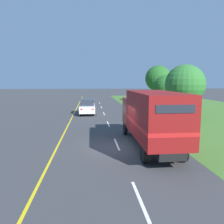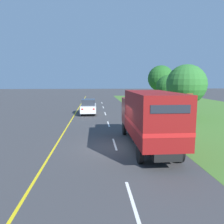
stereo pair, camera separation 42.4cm
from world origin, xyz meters
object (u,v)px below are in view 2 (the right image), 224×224
horse_trailer_truck (149,117)px  roadside_tree_near (186,84)px  lead_car_white (89,107)px  roadside_tree_far (161,78)px  delineator_post (167,127)px  highway_sign (183,105)px  roadside_tree_mid (168,87)px

horse_trailer_truck → roadside_tree_near: 12.77m
lead_car_white → roadside_tree_far: bearing=46.3°
lead_car_white → delineator_post: bearing=-59.1°
horse_trailer_truck → highway_sign: size_ratio=2.71×
horse_trailer_truck → delineator_post: (2.27, 3.44, -1.41)m
lead_car_white → delineator_post: size_ratio=4.46×
roadside_tree_near → delineator_post: 9.09m
roadside_tree_mid → roadside_tree_far: bearing=80.1°
roadside_tree_far → delineator_post: (-6.71, -23.97, -3.95)m
highway_sign → roadside_tree_far: bearing=78.6°
roadside_tree_near → delineator_post: roadside_tree_near is taller
delineator_post → horse_trailer_truck: bearing=-123.4°
delineator_post → roadside_tree_far: bearing=74.4°
delineator_post → lead_car_white: bearing=120.9°
highway_sign → delineator_post: highway_sign is taller
lead_car_white → roadside_tree_far: (12.95, 13.56, 3.53)m
roadside_tree_far → delineator_post: roadside_tree_far is taller
lead_car_white → roadside_tree_far: size_ratio=0.62×
highway_sign → delineator_post: 4.28m
delineator_post → roadside_tree_mid: bearing=71.4°
highway_sign → roadside_tree_far: (4.20, 20.77, 2.62)m
roadside_tree_near → delineator_post: bearing=-121.7°
horse_trailer_truck → roadside_tree_near: bearing=57.7°
highway_sign → roadside_tree_mid: (2.72, 12.34, 1.27)m
horse_trailer_truck → roadside_tree_far: size_ratio=1.15×
highway_sign → horse_trailer_truck: bearing=-125.7°
horse_trailer_truck → roadside_tree_far: bearing=71.9°
lead_car_white → highway_sign: size_ratio=1.46×
highway_sign → roadside_tree_near: (1.98, 4.06, 1.78)m
roadside_tree_near → highway_sign: bearing=-116.0°
roadside_tree_mid → delineator_post: size_ratio=5.09×
roadside_tree_far → lead_car_white: bearing=-133.7°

